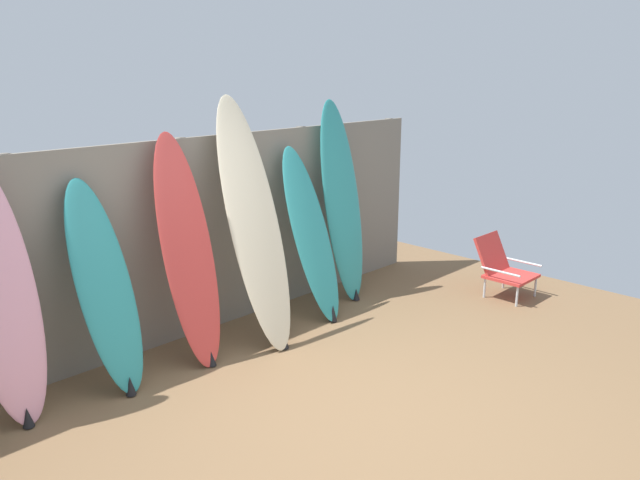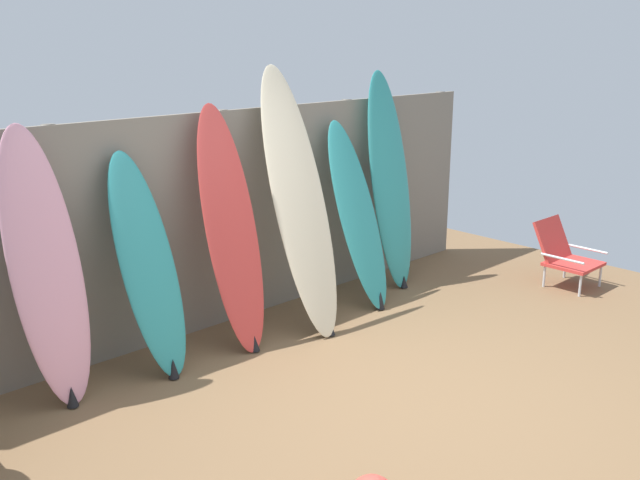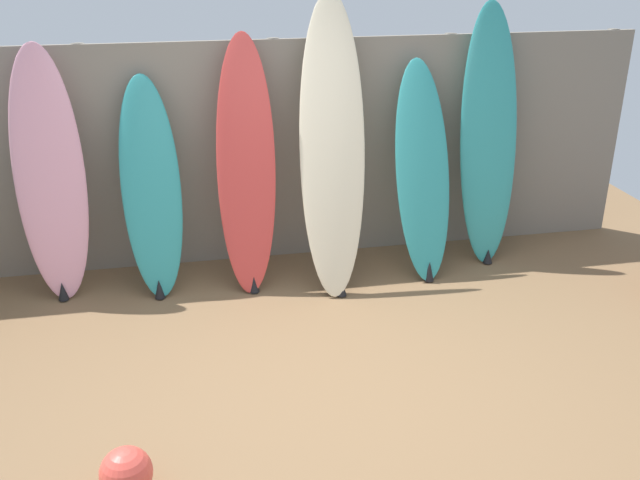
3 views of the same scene
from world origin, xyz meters
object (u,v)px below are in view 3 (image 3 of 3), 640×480
object	(u,v)px
surfboard_pink_0	(50,176)
surfboard_teal_5	(488,137)
surfboard_red_2	(246,167)
beach_ball	(126,473)
surfboard_cream_3	(332,146)
surfboard_teal_4	(423,172)
surfboard_teal_1	(151,188)

from	to	relation	value
surfboard_pink_0	surfboard_teal_5	distance (m)	3.39
surfboard_red_2	beach_ball	bearing A→B (deg)	-110.46
beach_ball	surfboard_cream_3	bearing A→B (deg)	55.86
surfboard_teal_4	surfboard_teal_5	xyz separation A→B (m)	(0.59, 0.14, 0.21)
surfboard_red_2	surfboard_teal_5	world-z (taller)	surfboard_teal_5
surfboard_cream_3	surfboard_teal_5	distance (m)	1.34
surfboard_teal_4	surfboard_red_2	bearing A→B (deg)	178.62
surfboard_teal_1	surfboard_red_2	xyz separation A→B (m)	(0.71, -0.05, 0.14)
surfboard_red_2	surfboard_teal_4	world-z (taller)	surfboard_red_2
surfboard_teal_1	surfboard_teal_4	world-z (taller)	surfboard_teal_4
surfboard_teal_5	beach_ball	bearing A→B (deg)	-139.91
surfboard_red_2	beach_ball	world-z (taller)	surfboard_red_2
surfboard_pink_0	surfboard_red_2	xyz separation A→B (m)	(1.42, -0.09, 0.01)
surfboard_red_2	surfboard_teal_1	bearing A→B (deg)	176.21
surfboard_teal_4	beach_ball	bearing A→B (deg)	-134.93
surfboard_teal_1	surfboard_red_2	world-z (taller)	surfboard_red_2
surfboard_red_2	surfboard_cream_3	bearing A→B (deg)	-6.06
surfboard_red_2	surfboard_teal_5	size ratio (longest dim) A/B	0.91
surfboard_teal_4	beach_ball	world-z (taller)	surfboard_teal_4
surfboard_cream_3	surfboard_teal_5	world-z (taller)	surfboard_cream_3
surfboard_red_2	surfboard_teal_5	distance (m)	1.98
surfboard_teal_4	surfboard_cream_3	bearing A→B (deg)	-177.27
surfboard_teal_1	surfboard_cream_3	xyz separation A→B (m)	(1.35, -0.12, 0.28)
surfboard_teal_1	surfboard_cream_3	bearing A→B (deg)	-4.87
surfboard_teal_1	surfboard_red_2	distance (m)	0.73
surfboard_teal_1	surfboard_teal_5	xyz separation A→B (m)	(2.68, 0.06, 0.24)
surfboard_teal_4	surfboard_teal_1	bearing A→B (deg)	177.80
surfboard_teal_5	surfboard_cream_3	bearing A→B (deg)	-172.49
beach_ball	surfboard_red_2	bearing A→B (deg)	69.54
surfboard_teal_1	beach_ball	world-z (taller)	surfboard_teal_1
surfboard_cream_3	beach_ball	bearing A→B (deg)	-124.14
surfboard_teal_4	surfboard_teal_5	bearing A→B (deg)	13.33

